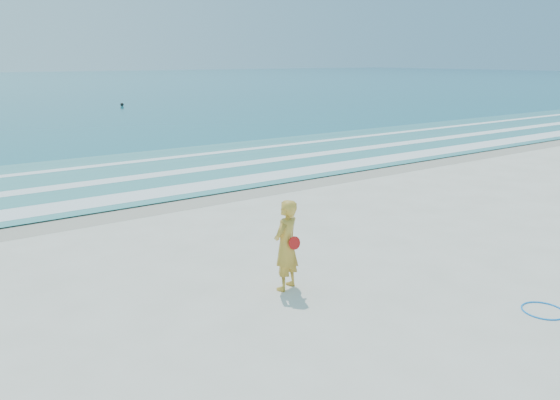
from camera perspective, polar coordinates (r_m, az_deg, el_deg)
ground at (r=11.48m, az=9.32°, el=-9.40°), size 400.00×400.00×0.00m
wet_sand at (r=18.58m, az=-10.50°, el=-0.08°), size 400.00×2.40×0.00m
shallow at (r=23.10m, az=-15.82°, el=2.58°), size 400.00×10.00×0.01m
foam_near at (r=19.73m, az=-12.12°, el=0.84°), size 400.00×1.40×0.01m
foam_mid at (r=22.36m, az=-15.11°, el=2.27°), size 400.00×0.90×0.01m
foam_far at (r=25.43m, az=-17.76°, el=3.52°), size 400.00×0.60×0.01m
hoop at (r=11.63m, az=25.80°, el=-10.36°), size 0.95×0.95×0.03m
buoy at (r=56.71m, az=-16.19°, el=9.56°), size 0.34×0.34×0.34m
woman at (r=11.13m, az=0.64°, el=-4.74°), size 0.81×0.69×1.90m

